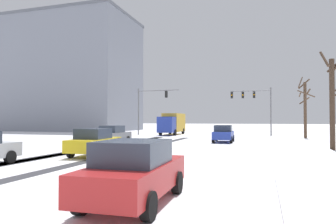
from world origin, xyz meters
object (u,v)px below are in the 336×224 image
(bare_tree_sidewalk_mid, at_px, (332,100))
(office_building_far_left_block, at_px, (70,75))
(car_yellow_cab_third, at_px, (94,142))
(bare_tree_sidewalk_far, at_px, (305,106))
(car_grey_second, at_px, (113,135))
(traffic_signal_far_left, at_px, (149,103))
(box_truck_delivery, at_px, (172,123))
(car_blue_lead, at_px, (223,134))
(car_red_fifth, at_px, (135,171))
(traffic_signal_far_right, at_px, (254,100))

(bare_tree_sidewalk_mid, height_order, office_building_far_left_block, office_building_far_left_block)
(car_yellow_cab_third, bearing_deg, bare_tree_sidewalk_mid, 28.84)
(bare_tree_sidewalk_far, xyz_separation_m, office_building_far_left_block, (-41.65, 14.06, 7.37))
(bare_tree_sidewalk_far, bearing_deg, car_grey_second, -139.87)
(traffic_signal_far_left, distance_m, box_truck_delivery, 4.44)
(car_grey_second, height_order, box_truck_delivery, box_truck_delivery)
(car_blue_lead, distance_m, car_red_fifth, 22.14)
(traffic_signal_far_left, height_order, bare_tree_sidewalk_far, bare_tree_sidewalk_far)
(car_grey_second, bearing_deg, traffic_signal_far_left, 98.95)
(traffic_signal_far_right, xyz_separation_m, bare_tree_sidewalk_far, (5.83, -4.98, -1.08))
(car_red_fifth, distance_m, office_building_far_left_block, 57.71)
(box_truck_delivery, relative_size, office_building_far_left_block, 0.29)
(car_blue_lead, distance_m, office_building_far_left_block, 42.08)
(car_grey_second, relative_size, box_truck_delivery, 0.55)
(traffic_signal_far_left, distance_m, car_red_fifth, 34.81)
(car_red_fifth, bearing_deg, bare_tree_sidewalk_far, 76.10)
(car_blue_lead, distance_m, bare_tree_sidewalk_far, 12.86)
(car_blue_lead, height_order, bare_tree_sidewalk_far, bare_tree_sidewalk_far)
(traffic_signal_far_left, relative_size, bare_tree_sidewalk_mid, 0.92)
(car_yellow_cab_third, height_order, car_red_fifth, same)
(car_red_fifth, height_order, box_truck_delivery, box_truck_delivery)
(car_yellow_cab_third, bearing_deg, traffic_signal_far_right, 73.04)
(traffic_signal_far_right, relative_size, car_blue_lead, 1.57)
(bare_tree_sidewalk_mid, distance_m, bare_tree_sidewalk_far, 14.79)
(bare_tree_sidewalk_mid, relative_size, office_building_far_left_block, 0.28)
(traffic_signal_far_right, xyz_separation_m, box_truck_delivery, (-11.19, -1.81, -3.14))
(box_truck_delivery, bearing_deg, bare_tree_sidewalk_mid, -46.47)
(car_grey_second, distance_m, car_yellow_cab_third, 8.65)
(car_red_fifth, relative_size, office_building_far_left_block, 0.16)
(bare_tree_sidewalk_far, bearing_deg, bare_tree_sidewalk_mid, -89.88)
(box_truck_delivery, xyz_separation_m, office_building_far_left_block, (-24.62, 10.89, 9.43))
(car_blue_lead, xyz_separation_m, car_grey_second, (-8.99, -5.11, 0.00))
(bare_tree_sidewalk_far, bearing_deg, box_truck_delivery, 169.46)
(box_truck_delivery, bearing_deg, office_building_far_left_block, 156.15)
(car_yellow_cab_third, xyz_separation_m, car_red_fifth, (6.46, -8.90, 0.00))
(traffic_signal_far_left, relative_size, car_yellow_cab_third, 1.55)
(car_blue_lead, relative_size, car_yellow_cab_third, 0.99)
(box_truck_delivery, xyz_separation_m, bare_tree_sidewalk_mid, (17.06, -17.96, 1.92))
(car_yellow_cab_third, xyz_separation_m, office_building_far_left_block, (-27.38, 36.72, 10.24))
(car_yellow_cab_third, height_order, box_truck_delivery, box_truck_delivery)
(car_yellow_cab_third, bearing_deg, bare_tree_sidewalk_far, 57.81)
(traffic_signal_far_left, bearing_deg, car_yellow_cab_third, -77.07)
(car_blue_lead, relative_size, bare_tree_sidewalk_mid, 0.59)
(car_blue_lead, relative_size, car_red_fifth, 1.00)
(office_building_far_left_block, bearing_deg, car_red_fifth, -53.43)
(traffic_signal_far_left, height_order, car_grey_second, traffic_signal_far_left)
(bare_tree_sidewalk_mid, bearing_deg, office_building_far_left_block, 145.32)
(bare_tree_sidewalk_mid, relative_size, bare_tree_sidewalk_far, 0.98)
(car_yellow_cab_third, height_order, bare_tree_sidewalk_far, bare_tree_sidewalk_far)
(traffic_signal_far_left, relative_size, bare_tree_sidewalk_far, 0.90)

